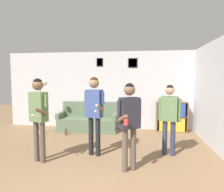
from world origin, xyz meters
TOP-DOWN VIEW (x-y plane):
  - wall_back at (0.00, 4.56)m, footprint 7.79×0.08m
  - wall_right at (2.73, 2.27)m, footprint 0.06×6.93m
  - couch at (-0.84, 4.15)m, footprint 2.00×0.80m
  - bookshelf at (1.97, 4.34)m, footprint 1.00×0.30m
  - floor_lamp at (-2.24, 3.59)m, footprint 0.44×0.28m
  - person_player_foreground_left at (-1.18, 1.43)m, footprint 0.48×0.57m
  - person_player_foreground_center at (-0.11, 1.94)m, footprint 0.48×0.56m
  - person_watcher_holding_cup at (0.71, 1.27)m, footprint 0.44×0.56m
  - person_spectator_near_bookshelf at (1.57, 2.19)m, footprint 0.48×0.29m
  - bottle_on_floor at (-1.38, 3.46)m, footprint 0.07×0.07m

SIDE VIEW (x-z plane):
  - bottle_on_floor at x=-1.38m, z-range -0.03..0.21m
  - couch at x=-0.84m, z-range -0.17..0.78m
  - bookshelf at x=1.97m, z-range 0.00..0.99m
  - person_spectator_near_bookshelf at x=1.57m, z-range 0.18..1.79m
  - person_watcher_holding_cup at x=0.71m, z-range 0.19..1.86m
  - person_player_foreground_left at x=-1.18m, z-range 0.21..1.97m
  - person_player_foreground_center at x=-0.11m, z-range 0.22..2.01m
  - floor_lamp at x=-2.24m, z-range 0.34..2.04m
  - wall_right at x=2.73m, z-range 0.00..2.70m
  - wall_back at x=0.00m, z-range 0.00..2.70m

